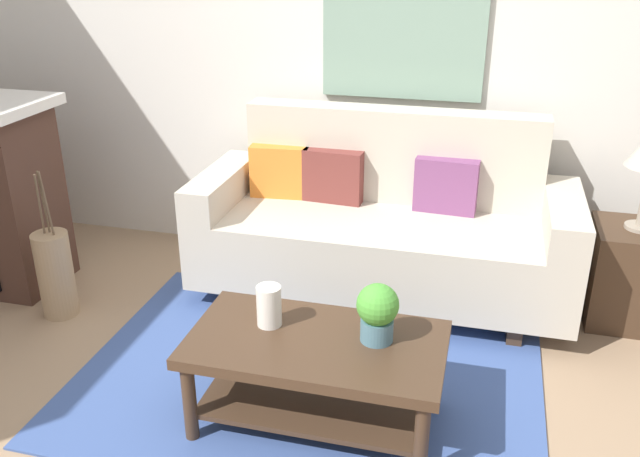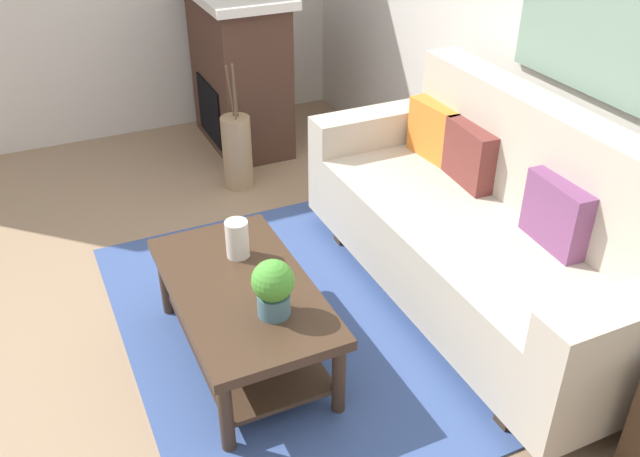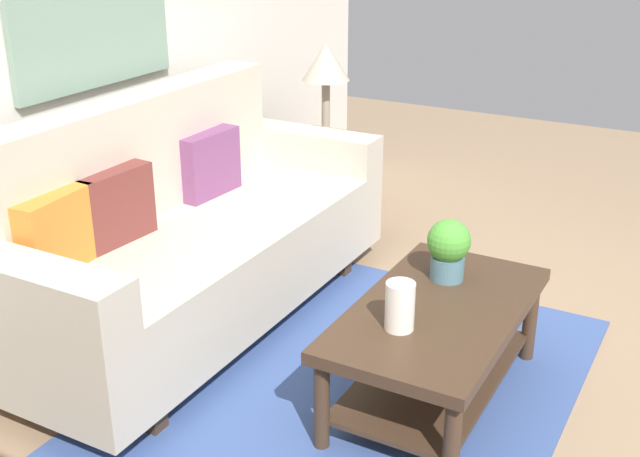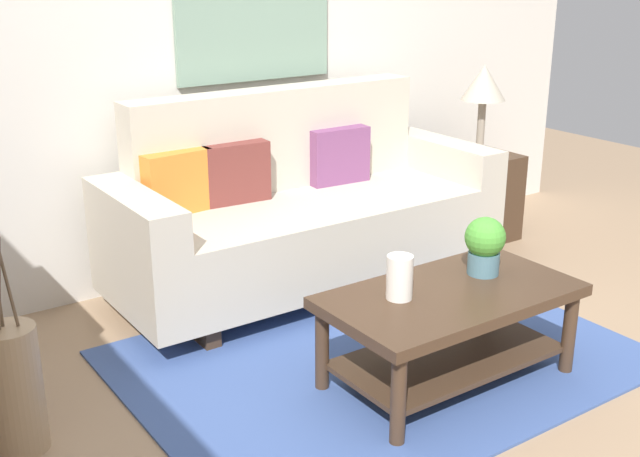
# 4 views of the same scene
# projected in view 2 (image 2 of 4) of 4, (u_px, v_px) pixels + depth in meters

# --- Properties ---
(ground_plane) EXTENTS (9.53, 9.53, 0.00)m
(ground_plane) POSITION_uv_depth(u_px,v_px,m) (204.00, 352.00, 3.33)
(ground_plane) COLOR #9E7F60
(wall_back) EXTENTS (5.53, 0.10, 2.70)m
(wall_back) POSITION_uv_depth(u_px,v_px,m) (574.00, 25.00, 3.32)
(wall_back) COLOR silver
(wall_back) RESTS_ON ground_plane
(area_rug) EXTENTS (2.24, 1.68, 0.01)m
(area_rug) POSITION_uv_depth(u_px,v_px,m) (298.00, 323.00, 3.51)
(area_rug) COLOR #3D5693
(area_rug) RESTS_ON ground_plane
(couch) EXTENTS (2.17, 0.84, 1.08)m
(couch) POSITION_uv_depth(u_px,v_px,m) (483.00, 231.00, 3.46)
(couch) COLOR beige
(couch) RESTS_ON ground_plane
(throw_pillow_orange) EXTENTS (0.37, 0.15, 0.32)m
(throw_pillow_orange) POSITION_uv_depth(u_px,v_px,m) (435.00, 131.00, 3.89)
(throw_pillow_orange) COLOR orange
(throw_pillow_orange) RESTS_ON couch
(throw_pillow_maroon) EXTENTS (0.37, 0.15, 0.32)m
(throw_pillow_maroon) POSITION_uv_depth(u_px,v_px,m) (470.00, 155.00, 3.63)
(throw_pillow_maroon) COLOR brown
(throw_pillow_maroon) RESTS_ON couch
(throw_pillow_plum) EXTENTS (0.37, 0.14, 0.32)m
(throw_pillow_plum) POSITION_uv_depth(u_px,v_px,m) (558.00, 214.00, 3.12)
(throw_pillow_plum) COLOR #7A4270
(throw_pillow_plum) RESTS_ON couch
(coffee_table) EXTENTS (1.10, 0.60, 0.43)m
(coffee_table) POSITION_uv_depth(u_px,v_px,m) (243.00, 305.00, 3.13)
(coffee_table) COLOR #422D1E
(coffee_table) RESTS_ON ground_plane
(tabletop_vase) EXTENTS (0.11, 0.11, 0.19)m
(tabletop_vase) POSITION_uv_depth(u_px,v_px,m) (237.00, 239.00, 3.23)
(tabletop_vase) COLOR white
(tabletop_vase) RESTS_ON coffee_table
(potted_plant_tabletop) EXTENTS (0.18, 0.18, 0.26)m
(potted_plant_tabletop) POSITION_uv_depth(u_px,v_px,m) (273.00, 287.00, 2.83)
(potted_plant_tabletop) COLOR slate
(potted_plant_tabletop) RESTS_ON coffee_table
(fireplace) EXTENTS (1.02, 0.58, 1.16)m
(fireplace) POSITION_uv_depth(u_px,v_px,m) (239.00, 69.00, 5.08)
(fireplace) COLOR #472D23
(fireplace) RESTS_ON ground_plane
(floor_vase) EXTENTS (0.20, 0.20, 0.50)m
(floor_vase) POSITION_uv_depth(u_px,v_px,m) (237.00, 152.00, 4.65)
(floor_vase) COLOR tan
(floor_vase) RESTS_ON ground_plane
(floor_vase_branch_a) EXTENTS (0.05, 0.02, 0.36)m
(floor_vase_branch_a) POSITION_uv_depth(u_px,v_px,m) (234.00, 93.00, 4.40)
(floor_vase_branch_a) COLOR brown
(floor_vase_branch_a) RESTS_ON floor_vase
(floor_vase_branch_b) EXTENTS (0.01, 0.03, 0.36)m
(floor_vase_branch_b) POSITION_uv_depth(u_px,v_px,m) (235.00, 91.00, 4.43)
(floor_vase_branch_b) COLOR brown
(floor_vase_branch_b) RESTS_ON floor_vase
(floor_vase_branch_c) EXTENTS (0.05, 0.05, 0.36)m
(floor_vase_branch_c) POSITION_uv_depth(u_px,v_px,m) (230.00, 91.00, 4.42)
(floor_vase_branch_c) COLOR brown
(floor_vase_branch_c) RESTS_ON floor_vase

